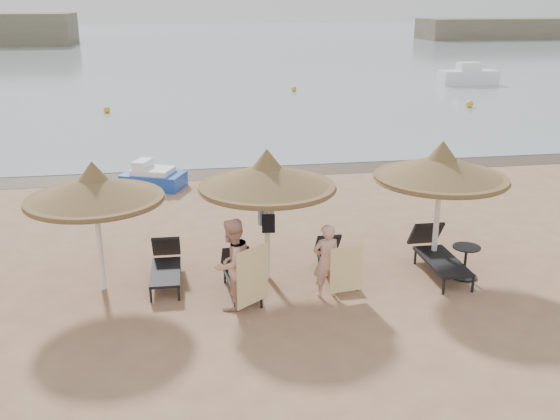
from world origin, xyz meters
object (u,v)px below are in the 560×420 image
Objects in this scene: lounger_near_right at (334,259)px; pedal_boat at (153,178)px; palapa_center at (267,176)px; lounger_near_left at (240,274)px; palapa_right at (441,168)px; lounger_far_left at (166,265)px; person_right at (326,255)px; lounger_far_right at (437,253)px; side_table at (465,263)px; person_left at (232,257)px; palapa_left at (94,189)px.

pedal_boat is at bearing 117.70° from lounger_near_right.
lounger_near_left is at bearing -144.88° from palapa_center.
palapa_center is 0.99× the size of palapa_right.
palapa_center reaches higher than lounger_far_left.
person_right is 0.82× the size of pedal_boat.
pedal_boat is (-3.60, 8.39, -0.57)m from person_right.
pedal_boat is (-1.93, 7.79, -0.02)m from lounger_near_left.
pedal_boat reaches higher than lounger_near_left.
lounger_near_right is 1.25m from person_right.
palapa_right is 6.21m from lounger_far_left.
lounger_far_right is 9.87m from pedal_boat.
palapa_center reaches higher than lounger_far_right.
side_table is 5.12m from person_left.
person_left is at bearing -153.73° from lounger_near_right.
lounger_far_right is at bearing -167.75° from person_right.
lounger_near_right is 2.27m from lounger_far_right.
person_left is at bearing -174.01° from side_table.
person_right is (4.44, -1.08, -1.28)m from palapa_left.
lounger_near_left is 8.02m from pedal_boat.
person_left is (-2.32, -1.20, 0.72)m from lounger_near_right.
palapa_right is (7.18, -0.03, 0.12)m from palapa_left.
palapa_right is at bearing -0.68° from lounger_far_left.
person_left is at bearing -109.70° from lounger_near_left.
person_left reaches higher than pedal_boat.
person_left is (1.28, -1.44, 0.68)m from lounger_far_left.
person_left is at bearing -46.81° from lounger_far_left.
lounger_near_right is at bearing -179.74° from palapa_right.
palapa_left is 5.21m from lounger_near_right.
palapa_left is 1.57× the size of lounger_near_left.
pedal_boat is (-0.43, 7.12, -0.04)m from lounger_far_left.
side_table is at bearing -27.03° from pedal_boat.
palapa_left is 1.27× the size of pedal_boat.
palapa_center is 2.07m from lounger_near_left.
palapa_left is at bearing 174.64° from side_table.
person_left is 1.90m from person_right.
lounger_far_right is at bearing 150.05° from person_left.
lounger_far_right is at bearing -4.18° from palapa_center.
palapa_center is 1.32× the size of pedal_boat.
lounger_far_left is 3.61m from lounger_near_right.
palapa_right is 1.88m from lounger_far_right.
palapa_center is 1.37× the size of person_left.
person_left is at bearing -25.88° from palapa_left.
person_right reaches higher than lounger_near_right.
palapa_right is 1.63× the size of person_right.
side_table is (7.60, -0.71, -1.83)m from palapa_left.
lounger_near_left is 0.81× the size of pedal_boat.
lounger_far_left is at bearing 8.89° from palapa_left.
person_left is (-4.58, -0.95, 0.63)m from lounger_far_right.
side_table is 3.22m from person_right.
palapa_center is 1.61× the size of person_right.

